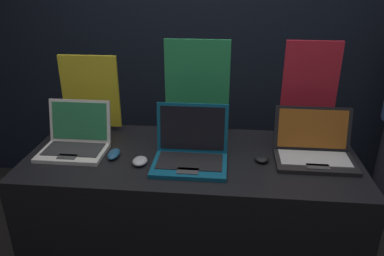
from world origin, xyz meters
The scene contains 11 objects.
wall_back centered at (0.00, 1.68, 1.40)m, with size 8.00×0.05×2.80m.
display_counter centered at (0.00, 0.35, 0.46)m, with size 1.66×0.70×0.91m.
laptop_front centered at (-0.60, 0.35, 0.97)m, with size 0.33×0.28×0.24m.
mouse_front centered at (-0.39, 0.30, 0.93)m, with size 0.06×0.12×0.03m.
promo_stand_front centered at (-0.60, 0.63, 1.12)m, with size 0.33×0.07×0.44m.
laptop_middle centered at (0.00, 0.28, 0.98)m, with size 0.35×0.29×0.27m.
mouse_middle centered at (-0.24, 0.24, 0.93)m, with size 0.07×0.09×0.03m.
promo_stand_middle centered at (0.00, 0.64, 1.17)m, with size 0.35×0.07×0.53m.
laptop_back centered at (0.60, 0.37, 0.97)m, with size 0.38×0.28×0.24m.
mouse_back centered at (0.35, 0.32, 0.93)m, with size 0.07×0.09×0.03m.
promo_stand_back centered at (0.60, 0.64, 1.17)m, with size 0.29×0.07×0.53m.
Camera 1 is at (0.16, -1.33, 1.79)m, focal length 35.00 mm.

